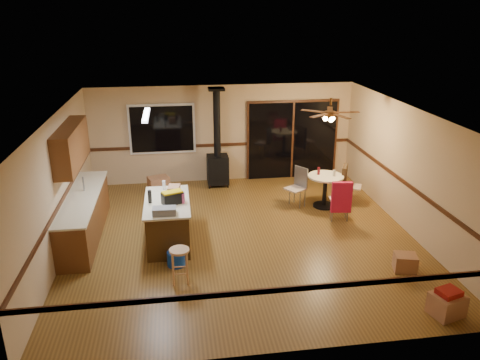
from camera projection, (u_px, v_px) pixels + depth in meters
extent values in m
plane|color=brown|center=(242.00, 237.00, 9.70)|extent=(7.00, 7.00, 0.00)
plane|color=silver|center=(242.00, 113.00, 8.80)|extent=(7.00, 7.00, 0.00)
plane|color=tan|center=(223.00, 134.00, 12.50)|extent=(7.00, 0.00, 7.00)
plane|color=tan|center=(282.00, 271.00, 6.00)|extent=(7.00, 0.00, 7.00)
plane|color=tan|center=(58.00, 187.00, 8.78)|extent=(0.00, 7.00, 7.00)
plane|color=tan|center=(408.00, 170.00, 9.72)|extent=(0.00, 7.00, 7.00)
cube|color=black|center=(162.00, 129.00, 12.17)|extent=(1.72, 0.10, 1.32)
cube|color=black|center=(292.00, 141.00, 12.79)|extent=(2.52, 0.10, 2.10)
cube|color=brown|center=(84.00, 217.00, 9.59)|extent=(0.60, 3.00, 0.86)
cube|color=beige|center=(82.00, 197.00, 9.43)|extent=(0.64, 3.04, 0.04)
cube|color=brown|center=(71.00, 146.00, 9.25)|extent=(0.35, 2.00, 0.80)
cube|color=#422910|center=(168.00, 223.00, 9.35)|extent=(0.80, 1.60, 0.86)
cube|color=beige|center=(167.00, 202.00, 9.20)|extent=(0.88, 1.68, 0.04)
cube|color=black|center=(218.00, 169.00, 12.35)|extent=(0.55, 0.50, 0.75)
cylinder|color=black|center=(217.00, 123.00, 11.91)|extent=(0.18, 0.18, 1.77)
cylinder|color=brown|center=(330.00, 114.00, 10.42)|extent=(0.24, 0.24, 0.10)
cylinder|color=brown|center=(331.00, 102.00, 10.32)|extent=(0.05, 0.05, 0.16)
sphere|color=#FFD88C|center=(330.00, 119.00, 10.46)|extent=(0.16, 0.16, 0.16)
cube|color=white|center=(146.00, 115.00, 8.85)|extent=(0.10, 1.20, 0.04)
cube|color=slate|center=(164.00, 211.00, 8.57)|extent=(0.44, 0.25, 0.13)
cube|color=black|center=(172.00, 198.00, 9.04)|extent=(0.45, 0.34, 0.22)
cube|color=gold|center=(172.00, 192.00, 8.99)|extent=(0.43, 0.33, 0.03)
cube|color=#9C6745|center=(174.00, 191.00, 9.41)|extent=(0.27, 0.34, 0.21)
cylinder|color=black|center=(150.00, 197.00, 9.07)|extent=(0.09, 0.09, 0.25)
cylinder|color=#D84C8C|center=(183.00, 198.00, 9.05)|extent=(0.07, 0.07, 0.20)
cylinder|color=white|center=(164.00, 185.00, 9.73)|extent=(0.08, 0.08, 0.20)
cylinder|color=tan|center=(180.00, 266.00, 8.01)|extent=(0.37, 0.37, 0.63)
cylinder|color=#0D3FC1|center=(176.00, 258.00, 8.59)|extent=(0.43, 0.43, 0.27)
cylinder|color=black|center=(324.00, 205.00, 11.19)|extent=(0.52, 0.52, 0.04)
cylinder|color=black|center=(325.00, 191.00, 11.06)|extent=(0.10, 0.10, 0.70)
cylinder|color=beige|center=(326.00, 176.00, 10.93)|extent=(0.83, 0.83, 0.04)
cylinder|color=#590C14|center=(319.00, 171.00, 10.97)|extent=(0.08, 0.08, 0.17)
cylinder|color=beige|center=(334.00, 173.00, 10.88)|extent=(0.08, 0.08, 0.15)
cube|color=tan|center=(295.00, 189.00, 11.04)|extent=(0.55, 0.55, 0.03)
cube|color=slate|center=(301.00, 177.00, 11.07)|extent=(0.24, 0.35, 0.50)
cube|color=tan|center=(339.00, 200.00, 10.40)|extent=(0.45, 0.45, 0.03)
cube|color=slate|center=(342.00, 193.00, 10.14)|extent=(0.40, 0.08, 0.50)
cube|color=red|center=(342.00, 197.00, 10.15)|extent=(0.45, 0.16, 0.70)
cube|color=tan|center=(353.00, 186.00, 11.18)|extent=(0.53, 0.53, 0.03)
cube|color=slate|center=(345.00, 176.00, 11.14)|extent=(0.20, 0.38, 0.50)
cube|color=#352414|center=(344.00, 180.00, 11.19)|extent=(0.28, 0.44, 0.70)
cube|color=#9C6745|center=(159.00, 184.00, 12.00)|extent=(0.60, 0.54, 0.40)
cube|color=#9C6745|center=(447.00, 305.00, 7.19)|extent=(0.56, 0.51, 0.36)
cube|color=#9C6745|center=(405.00, 263.00, 8.42)|extent=(0.46, 0.42, 0.31)
cube|color=maroon|center=(449.00, 292.00, 7.11)|extent=(0.39, 0.35, 0.09)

